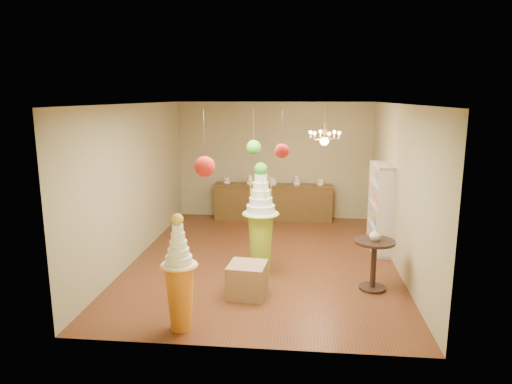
# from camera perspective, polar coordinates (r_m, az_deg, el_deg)

# --- Properties ---
(floor) EXTENTS (6.50, 6.50, 0.00)m
(floor) POSITION_cam_1_polar(r_m,az_deg,el_deg) (9.06, 0.93, -8.37)
(floor) COLOR #572C17
(floor) RESTS_ON ground
(ceiling) EXTENTS (6.50, 6.50, 0.00)m
(ceiling) POSITION_cam_1_polar(r_m,az_deg,el_deg) (8.50, 1.00, 10.97)
(ceiling) COLOR silver
(ceiling) RESTS_ON ground
(wall_back) EXTENTS (5.00, 0.04, 3.00)m
(wall_back) POSITION_cam_1_polar(r_m,az_deg,el_deg) (11.85, 2.28, 3.94)
(wall_back) COLOR tan
(wall_back) RESTS_ON ground
(wall_front) EXTENTS (5.00, 0.04, 3.00)m
(wall_front) POSITION_cam_1_polar(r_m,az_deg,el_deg) (5.51, -1.85, -5.36)
(wall_front) COLOR tan
(wall_front) RESTS_ON ground
(wall_left) EXTENTS (0.04, 6.50, 3.00)m
(wall_left) POSITION_cam_1_polar(r_m,az_deg,el_deg) (9.20, -14.75, 1.25)
(wall_left) COLOR tan
(wall_left) RESTS_ON ground
(wall_right) EXTENTS (0.04, 6.50, 3.00)m
(wall_right) POSITION_cam_1_polar(r_m,az_deg,el_deg) (8.81, 17.39, 0.64)
(wall_right) COLOR tan
(wall_right) RESTS_ON ground
(pedestal_green) EXTENTS (0.61, 0.61, 2.03)m
(pedestal_green) POSITION_cam_1_polar(r_m,az_deg,el_deg) (8.03, 0.59, -4.73)
(pedestal_green) COLOR #9DC02A
(pedestal_green) RESTS_ON floor
(pedestal_orange) EXTENTS (0.48, 0.48, 1.64)m
(pedestal_orange) POSITION_cam_1_polar(r_m,az_deg,el_deg) (6.36, -9.50, -11.58)
(pedestal_orange) COLOR orange
(pedestal_orange) RESTS_ON floor
(burlap_riser) EXTENTS (0.64, 0.64, 0.53)m
(burlap_riser) POSITION_cam_1_polar(r_m,az_deg,el_deg) (7.41, -1.10, -10.92)
(burlap_riser) COLOR #977852
(burlap_riser) RESTS_ON floor
(sideboard) EXTENTS (3.04, 0.54, 1.16)m
(sideboard) POSITION_cam_1_polar(r_m,az_deg,el_deg) (11.77, 2.15, -1.18)
(sideboard) COLOR #543C1A
(sideboard) RESTS_ON floor
(shelving_unit) EXTENTS (0.33, 1.20, 1.80)m
(shelving_unit) POSITION_cam_1_polar(r_m,az_deg,el_deg) (9.68, 15.30, -1.89)
(shelving_unit) COLOR beige
(shelving_unit) RESTS_ON floor
(round_table) EXTENTS (0.87, 0.87, 0.85)m
(round_table) POSITION_cam_1_polar(r_m,az_deg,el_deg) (7.77, 14.52, -7.97)
(round_table) COLOR black
(round_table) RESTS_ON floor
(vase) EXTENTS (0.20, 0.20, 0.20)m
(vase) POSITION_cam_1_polar(r_m,az_deg,el_deg) (7.65, 14.68, -5.15)
(vase) COLOR beige
(vase) RESTS_ON round_table
(pom_red_left) EXTENTS (0.29, 0.29, 0.97)m
(pom_red_left) POSITION_cam_1_polar(r_m,az_deg,el_deg) (6.39, -6.43, 3.19)
(pom_red_left) COLOR #3A372A
(pom_red_left) RESTS_ON ceiling
(pom_green_mid) EXTENTS (0.23, 0.23, 0.78)m
(pom_green_mid) POSITION_cam_1_polar(r_m,az_deg,el_deg) (7.32, -0.29, 5.64)
(pom_green_mid) COLOR #3A372A
(pom_green_mid) RESTS_ON ceiling
(pom_red_right) EXTENTS (0.19, 0.19, 0.68)m
(pom_red_right) POSITION_cam_1_polar(r_m,az_deg,el_deg) (6.16, 3.25, 5.17)
(pom_red_right) COLOR #3A372A
(pom_red_right) RESTS_ON ceiling
(chandelier) EXTENTS (0.81, 0.81, 0.85)m
(chandelier) POSITION_cam_1_polar(r_m,az_deg,el_deg) (9.35, 8.56, 6.63)
(chandelier) COLOR #D98E4C
(chandelier) RESTS_ON ceiling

